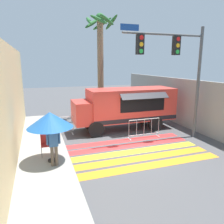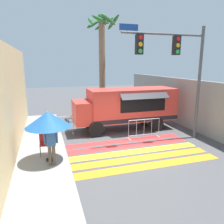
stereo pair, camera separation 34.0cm
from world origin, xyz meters
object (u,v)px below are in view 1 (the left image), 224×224
barricade_side (61,127)px  palm_tree (100,54)px  barricade_front (144,129)px  patio_umbrella (50,120)px  folding_chair (46,143)px  vendor_person (54,142)px  traffic_signal_pole (176,60)px  food_truck (124,106)px

barricade_side → palm_tree: palm_tree is taller
barricade_front → barricade_side: size_ratio=1.34×
patio_umbrella → barricade_side: 4.01m
folding_chair → barricade_front: (5.23, 1.01, -0.18)m
barricade_front → palm_tree: bearing=101.7°
vendor_person → barricade_front: size_ratio=0.92×
palm_tree → folding_chair: bearing=-125.2°
patio_umbrella → barricade_side: bearing=78.2°
patio_umbrella → palm_tree: bearing=59.0°
patio_umbrella → traffic_signal_pole: bearing=8.7°
food_truck → barricade_side: 3.92m
food_truck → traffic_signal_pole: traffic_signal_pole is taller
patio_umbrella → folding_chair: size_ratio=2.22×
barricade_side → traffic_signal_pole: bearing=-26.3°
food_truck → barricade_side: food_truck is taller
traffic_signal_pole → folding_chair: 7.36m
folding_chair → barricade_front: barricade_front is taller
palm_tree → barricade_side: bearing=-137.2°
traffic_signal_pole → folding_chair: size_ratio=6.36×
vendor_person → folding_chair: bearing=87.5°
vendor_person → barricade_front: (4.98, 2.18, -0.59)m
folding_chair → traffic_signal_pole: bearing=-1.9°
traffic_signal_pole → folding_chair: bearing=-178.0°
patio_umbrella → barricade_front: (5.04, 1.74, -1.35)m
traffic_signal_pole → barricade_front: traffic_signal_pole is taller
patio_umbrella → folding_chair: bearing=104.5°
vendor_person → palm_tree: bearing=46.6°
patio_umbrella → palm_tree: (4.02, 6.69, 2.83)m
barricade_side → palm_tree: size_ratio=0.19×
vendor_person → palm_tree: (3.96, 7.14, 3.59)m
folding_chair → barricade_front: 5.33m
food_truck → barricade_front: food_truck is taller
food_truck → vendor_person: size_ratio=3.65×
traffic_signal_pole → palm_tree: palm_tree is taller
barricade_side → food_truck: bearing=-1.7°
barricade_front → barricade_side: same height
traffic_signal_pole → vendor_person: traffic_signal_pole is taller
folding_chair → barricade_side: bearing=68.1°
vendor_person → food_truck: bearing=27.3°
food_truck → folding_chair: 5.60m
food_truck → barricade_side: bearing=178.3°
traffic_signal_pole → barricade_side: size_ratio=4.25×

